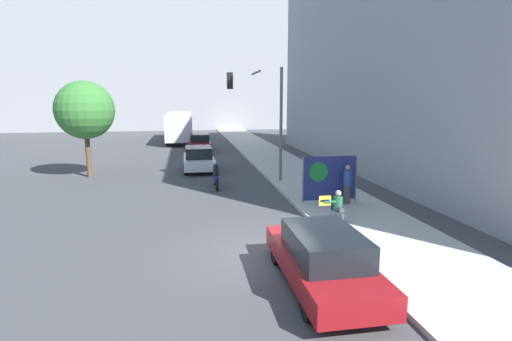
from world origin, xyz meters
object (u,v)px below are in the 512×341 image
Objects in this scene: seated_protester at (338,206)px; traffic_light_pole at (263,106)px; jogger_on_sidewalk at (347,184)px; car_on_road_nearest at (199,159)px; car_on_road_midblock at (200,142)px; parked_car_curbside at (323,258)px; protest_banner at (329,178)px; city_bus_on_road at (179,125)px; motorcycle_on_road at (216,178)px; street_tree_near_curb at (85,110)px.

traffic_light_pole reaches higher than seated_protester.
jogger_on_sidewalk is 11.62m from car_on_road_nearest.
car_on_road_midblock is (0.42, 9.92, -0.02)m from car_on_road_nearest.
jogger_on_sidewalk is at bearing 51.94° from seated_protester.
parked_car_curbside is 26.83m from car_on_road_midblock.
protest_banner is 0.41× the size of traffic_light_pole.
seated_protester is at bearing -69.75° from car_on_road_nearest.
city_bus_on_road is at bearing 102.52° from car_on_road_midblock.
seated_protester is 13.22m from car_on_road_nearest.
city_bus_on_road is (-1.44, 18.31, 0.98)m from car_on_road_nearest.
car_on_road_midblock is (-4.85, 19.51, -0.46)m from protest_banner.
seated_protester is at bearing -79.45° from car_on_road_midblock.
parked_car_curbside is at bearing -85.70° from car_on_road_midblock.
car_on_road_nearest is 18.39m from city_bus_on_road.
protest_banner reaches higher than car_on_road_nearest.
traffic_light_pole is at bearing -54.73° from car_on_road_nearest.
car_on_road_midblock reaches higher than motorcycle_on_road.
street_tree_near_curb reaches higher than car_on_road_midblock.
seated_protester is 0.21× the size of street_tree_near_curb.
car_on_road_midblock is at bearing 91.03° from motorcycle_on_road.
parked_car_curbside is 0.85× the size of street_tree_near_curb.
traffic_light_pole is at bearing 14.65° from motorcycle_on_road.
motorcycle_on_road is (2.14, -23.64, -1.20)m from city_bus_on_road.
seated_protester is 0.27× the size of car_on_road_midblock.
car_on_road_midblock is 15.26m from motorcycle_on_road.
jogger_on_sidewalk is at bearing -31.82° from protest_banner.
city_bus_on_road is (-3.87, 35.14, 1.01)m from parked_car_curbside.
traffic_light_pole reaches higher than car_on_road_nearest.
city_bus_on_road reaches higher than car_on_road_nearest.
car_on_road_nearest is (-5.91, 9.99, -0.23)m from jogger_on_sidewalk.
protest_banner is 20.11m from car_on_road_midblock.
car_on_road_nearest is at bearing -92.41° from car_on_road_midblock.
car_on_road_midblock is 8.65m from city_bus_on_road.
motorcycle_on_road is (-3.88, 7.07, -0.22)m from seated_protester.
street_tree_near_curb reaches higher than seated_protester.
car_on_road_midblock is at bearing 58.20° from street_tree_near_curb.
city_bus_on_road reaches higher than jogger_on_sidewalk.
traffic_light_pole is 23.57m from city_bus_on_road.
protest_banner is at bearing -76.05° from car_on_road_midblock.
parked_car_curbside is 1.03× the size of car_on_road_nearest.
protest_banner is 7.79m from parked_car_curbside.
protest_banner reaches higher than seated_protester.
seated_protester is 2.76m from jogger_on_sidewalk.
protest_banner is 14.69m from street_tree_near_curb.
protest_banner is 28.70m from city_bus_on_road.
traffic_light_pole is at bearing -78.35° from city_bus_on_road.
parked_car_curbside is 1.11× the size of car_on_road_midblock.
car_on_road_nearest is at bearing 97.41° from motorcycle_on_road.
parked_car_curbside is at bearing -124.81° from seated_protester.
jogger_on_sidewalk is at bearing -74.57° from car_on_road_midblock.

